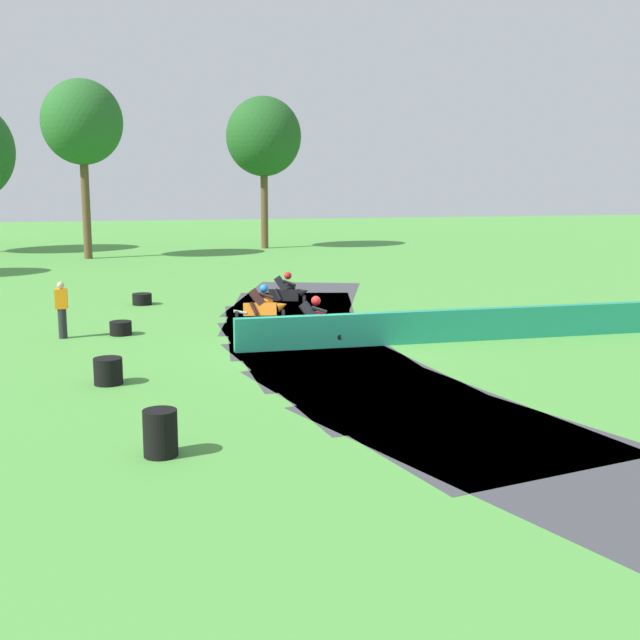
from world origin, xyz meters
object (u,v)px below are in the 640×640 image
(motorcycle_chase_orange, at_px, (262,308))
(tire_stack_near, at_px, (142,299))
(motorcycle_lead_black, at_px, (286,293))
(tire_stack_far, at_px, (160,433))
(track_marshal, at_px, (62,310))
(tire_stack_mid_b, at_px, (108,371))
(tire_stack_mid_a, at_px, (121,328))
(motorcycle_trailing_red, at_px, (314,323))

(motorcycle_chase_orange, distance_m, tire_stack_near, 6.47)
(motorcycle_lead_black, bearing_deg, tire_stack_near, 150.55)
(tire_stack_far, bearing_deg, motorcycle_chase_orange, 73.83)
(motorcycle_chase_orange, xyz_separation_m, track_marshal, (-5.80, -0.39, 0.19))
(motorcycle_chase_orange, bearing_deg, tire_stack_near, 123.96)
(motorcycle_chase_orange, height_order, tire_stack_near, motorcycle_chase_orange)
(tire_stack_mid_b, distance_m, tire_stack_far, 5.25)
(tire_stack_mid_a, xyz_separation_m, track_marshal, (-1.61, -0.17, 0.62))
(motorcycle_lead_black, distance_m, motorcycle_trailing_red, 5.56)
(tire_stack_far, bearing_deg, tire_stack_mid_b, 101.73)
(tire_stack_mid_a, bearing_deg, tire_stack_near, 83.93)
(motorcycle_lead_black, xyz_separation_m, tire_stack_near, (-4.77, 2.69, -0.45))
(motorcycle_chase_orange, xyz_separation_m, tire_stack_near, (-3.60, 5.35, -0.43))
(motorcycle_chase_orange, relative_size, tire_stack_mid_b, 2.65)
(tire_stack_far, bearing_deg, tire_stack_mid_a, 94.97)
(tire_stack_far, distance_m, track_marshal, 11.10)
(tire_stack_mid_b, relative_size, track_marshal, 0.39)
(motorcycle_lead_black, relative_size, tire_stack_mid_a, 2.69)
(tire_stack_mid_a, bearing_deg, tire_stack_far, -85.03)
(tire_stack_far, height_order, track_marshal, track_marshal)
(motorcycle_chase_orange, distance_m, tire_stack_far, 11.65)
(tire_stack_near, bearing_deg, track_marshal, -110.94)
(motorcycle_trailing_red, bearing_deg, motorcycle_lead_black, 88.71)
(tire_stack_far, bearing_deg, tire_stack_near, 91.25)
(motorcycle_lead_black, xyz_separation_m, track_marshal, (-6.96, -3.05, 0.16))
(motorcycle_chase_orange, height_order, tire_stack_mid_a, motorcycle_chase_orange)
(motorcycle_trailing_red, distance_m, tire_stack_far, 9.33)
(tire_stack_near, bearing_deg, tire_stack_far, -88.75)
(motorcycle_trailing_red, xyz_separation_m, track_marshal, (-6.84, 2.50, 0.17))
(track_marshal, bearing_deg, tire_stack_mid_a, 6.10)
(motorcycle_chase_orange, relative_size, tire_stack_near, 2.49)
(motorcycle_lead_black, relative_size, tire_stack_mid_b, 2.66)
(motorcycle_lead_black, height_order, motorcycle_chase_orange, motorcycle_lead_black)
(motorcycle_chase_orange, xyz_separation_m, tire_stack_mid_b, (-4.31, -6.04, -0.33))
(motorcycle_lead_black, relative_size, motorcycle_trailing_red, 1.01)
(tire_stack_mid_b, bearing_deg, motorcycle_trailing_red, 30.49)
(motorcycle_trailing_red, height_order, track_marshal, track_marshal)
(motorcycle_chase_orange, relative_size, track_marshal, 1.05)
(motorcycle_trailing_red, distance_m, tire_stack_near, 9.47)
(motorcycle_lead_black, xyz_separation_m, tire_stack_mid_a, (-5.36, -2.88, -0.45))
(motorcycle_trailing_red, bearing_deg, tire_stack_mid_a, 152.93)
(tire_stack_near, xyz_separation_m, track_marshal, (-2.20, -5.75, 0.62))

